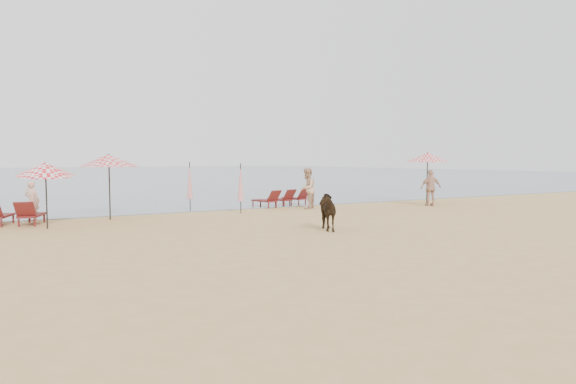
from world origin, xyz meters
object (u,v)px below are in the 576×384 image
lounger_cluster_right (283,198)px  umbrella_closed_right (190,181)px  umbrella_open_left_b (45,169)px  umbrella_closed_left (241,183)px  cow (325,211)px  beachgoer_right_a (307,188)px  beachgoer_right_b (431,188)px  umbrella_open_left_a (109,160)px  umbrella_open_right (428,157)px  beachgoer_left (32,201)px

lounger_cluster_right → umbrella_closed_right: (-4.52, 0.26, 0.93)m
umbrella_open_left_b → umbrella_closed_left: 7.46m
cow → beachgoer_right_a: (3.00, 6.04, 0.32)m
cow → beachgoer_right_b: beachgoer_right_b is taller
umbrella_open_left_b → beachgoer_right_a: umbrella_open_left_b is taller
cow → beachgoer_right_b: 9.97m
umbrella_open_left_a → umbrella_open_right: 15.29m
lounger_cluster_right → cow: (-2.58, -7.65, 0.23)m
umbrella_open_left_a → cow: 8.45m
umbrella_open_right → beachgoer_right_b: umbrella_open_right is taller
umbrella_closed_right → beachgoer_right_a: (4.94, -1.87, -0.38)m
beachgoer_left → beachgoer_right_a: beachgoer_right_a is taller
beachgoer_left → beachgoer_right_a: size_ratio=0.79×
umbrella_open_left_b → umbrella_closed_right: umbrella_open_left_b is taller
cow → beachgoer_right_b: size_ratio=0.82×
umbrella_closed_left → umbrella_closed_right: (-1.53, 2.12, 0.03)m
umbrella_open_left_a → umbrella_open_right: umbrella_open_right is taller
beachgoer_left → beachgoer_right_b: 17.36m
beachgoer_left → umbrella_open_left_b: bearing=131.9°
umbrella_open_right → cow: size_ratio=1.80×
umbrella_open_left_a → umbrella_open_left_b: (-2.17, -1.52, -0.28)m
umbrella_closed_right → umbrella_closed_left: bearing=-54.2°
umbrella_closed_right → cow: bearing=-76.2°
umbrella_open_left_a → umbrella_closed_left: size_ratio=1.17×
umbrella_open_right → cow: umbrella_open_right is taller
umbrella_open_right → umbrella_closed_left: size_ratio=1.25×
umbrella_open_right → beachgoer_right_b: bearing=-143.5°
beachgoer_left → beachgoer_right_b: (17.12, -2.84, 0.15)m
umbrella_open_left_a → umbrella_closed_left: bearing=19.2°
beachgoer_left → umbrella_closed_right: bearing=-139.8°
umbrella_open_left_b → beachgoer_left: (-0.39, 2.53, -1.20)m
umbrella_closed_left → beachgoer_right_a: 3.44m
umbrella_open_left_b → umbrella_closed_right: (5.81, 3.29, -0.62)m
cow → beachgoer_left: size_ratio=0.99×
umbrella_open_left_b → umbrella_open_right: size_ratio=0.85×
umbrella_closed_left → umbrella_closed_right: umbrella_closed_right is taller
cow → beachgoer_left: (-8.14, 7.15, 0.12)m
umbrella_open_left_b → cow: umbrella_open_left_b is taller
umbrella_closed_left → beachgoer_right_a: (3.41, 0.25, -0.35)m
umbrella_open_left_a → cow: (5.58, -6.14, -1.60)m
beachgoer_left → lounger_cluster_right: bearing=-144.1°
beachgoer_left → umbrella_closed_left: bearing=-156.7°
beachgoer_left → beachgoer_right_b: beachgoer_right_b is taller
cow → beachgoer_right_a: beachgoer_right_a is taller
umbrella_open_left_b → beachgoer_right_b: 16.77m
lounger_cluster_right → beachgoer_right_b: beachgoer_right_b is taller
umbrella_closed_left → beachgoer_right_b: size_ratio=1.18×
umbrella_closed_right → beachgoer_right_a: size_ratio=1.14×
lounger_cluster_right → umbrella_open_left_a: size_ratio=1.17×
umbrella_closed_left → umbrella_open_right: bearing=-2.9°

